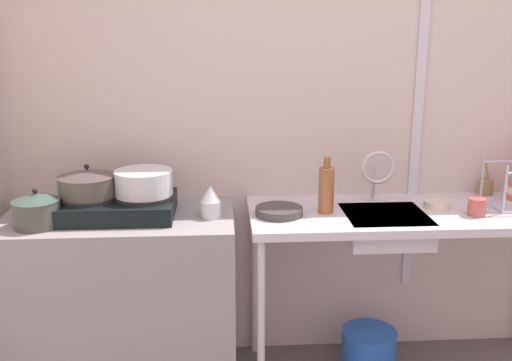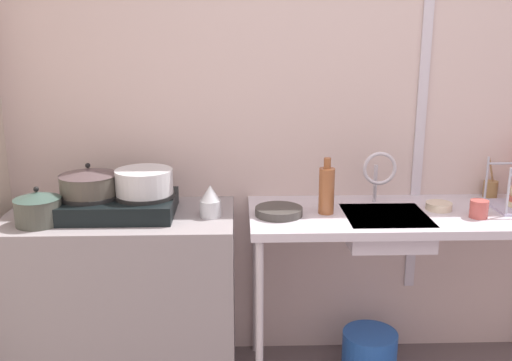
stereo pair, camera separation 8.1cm
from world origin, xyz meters
The scene contains 17 objects.
wall_back centered at (0.00, 1.65, 1.23)m, with size 4.42×0.10×2.45m, color beige.
wall_metal_strip centered at (0.32, 1.60, 1.35)m, with size 0.05×0.01×1.96m, color silver.
counter_concrete centered at (-1.20, 1.31, 0.45)m, with size 1.09×0.59×0.89m, color gray.
counter_sink centered at (0.22, 1.31, 0.82)m, with size 1.59×0.59×0.89m.
stove centered at (-1.20, 1.31, 0.94)m, with size 0.54×0.38×0.10m.
pot_on_left_burner centered at (-1.33, 1.31, 1.06)m, with size 0.28×0.28×0.15m.
pot_on_right_burner centered at (-1.07, 1.31, 1.05)m, with size 0.27×0.27×0.12m.
pot_beside_stove centered at (-1.53, 1.18, 0.97)m, with size 0.21×0.21×0.18m.
percolator centered at (-0.76, 1.27, 0.97)m, with size 0.10×0.10×0.15m.
sink_basin centered at (0.08, 1.26, 0.83)m, with size 0.39×0.38×0.13m, color silver.
faucet centered at (0.07, 1.42, 1.07)m, with size 0.17×0.09×0.28m.
frying_pan centered at (-0.43, 1.28, 0.91)m, with size 0.23×0.23×0.04m, color #3C3935.
cup_by_rack centered at (0.50, 1.21, 0.93)m, with size 0.08×0.08×0.08m, color #B44E47.
small_bowl_on_drainboard centered at (0.35, 1.34, 0.91)m, with size 0.13×0.13×0.04m, color beige.
bottle_by_sink centered at (-0.21, 1.30, 1.01)m, with size 0.07×0.07×0.27m.
utensil_jar centered at (0.70, 1.55, 0.94)m, with size 0.07×0.07×0.21m.
bucket_on_floor centered at (0.05, 1.33, 0.11)m, with size 0.28×0.28×0.23m, color blue.
Camera 1 is at (-0.71, -1.32, 1.74)m, focal length 40.40 mm.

